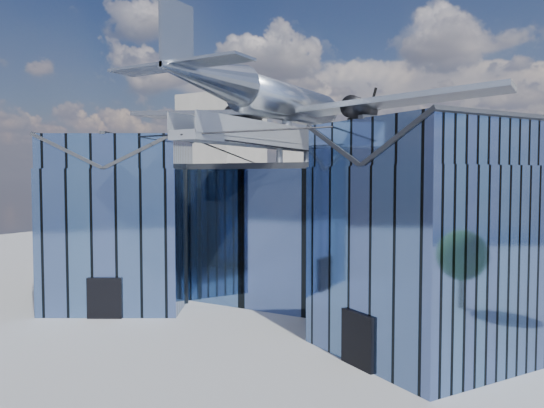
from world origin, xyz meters
The scene contains 5 objects.
ground_plane centered at (0.00, 0.00, 0.00)m, with size 120.00×120.00×0.00m, color gray.
museum centered at (0.00, 5.82, 5.54)m, with size 32.88×24.50×17.60m.
bg_towers centered at (1.45, 50.49, 10.01)m, with size 77.00×24.50×26.00m.
tree_plaza_w centered at (-17.28, -0.39, 3.17)m, with size 3.79×3.79×4.69m.
tree_side_w centered at (-20.40, 4.02, 3.34)m, with size 3.85×3.85×4.93m.
Camera 1 is at (17.38, -27.76, 9.01)m, focal length 35.00 mm.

